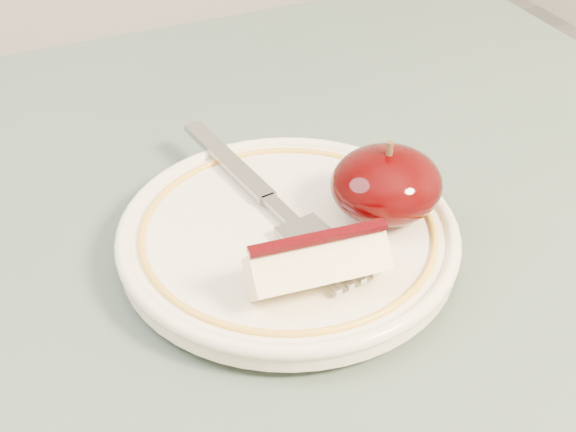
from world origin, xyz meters
name	(u,v)px	position (x,y,z in m)	size (l,w,h in m)	color
plate	(288,235)	(0.10, 0.11, 0.76)	(0.20, 0.20, 0.02)	beige
apple_half	(386,184)	(0.16, 0.10, 0.79)	(0.07, 0.06, 0.05)	black
apple_wedge	(318,263)	(0.09, 0.06, 0.78)	(0.08, 0.04, 0.03)	#F8E8B7
fork	(269,199)	(0.10, 0.14, 0.77)	(0.05, 0.19, 0.00)	gray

